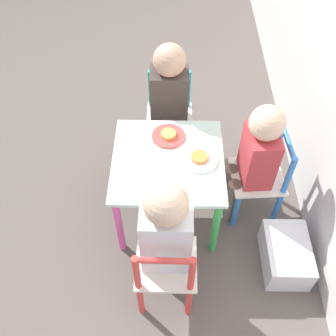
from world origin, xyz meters
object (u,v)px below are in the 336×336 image
Objects in this scene: chair_teal at (169,118)px; plate_left at (168,136)px; child_right at (165,233)px; kids_table at (168,169)px; child_back at (255,155)px; chair_blue at (261,178)px; chair_red at (165,270)px; child_left at (169,97)px; storage_bin at (286,255)px; plate_back at (199,158)px.

plate_left is at bearing -89.97° from chair_teal.
kids_table is at bearing -90.00° from child_right.
child_right reaches higher than child_back.
child_right reaches higher than chair_blue.
chair_red is 0.91m from child_left.
storage_bin is at bearing -163.11° from chair_red.
chair_blue is 1.00× the size of chair_red.
chair_teal and chair_blue have the same top height.
storage_bin is at bearing 62.41° from kids_table.
chair_red is 2.92× the size of plate_back.
child_back is 0.61m from child_right.
child_right is 0.71m from storage_bin.
plate_left is 0.82m from storage_bin.
chair_blue is 0.52m from plate_left.
kids_table is at bearing -90.00° from child_left.
chair_red is at bearing -47.42° from chair_blue.
plate_back is at bearing -87.66° from child_back.
plate_back is 0.59× the size of storage_bin.
child_right is at bearing -50.97° from chair_blue.
chair_red reaches higher than storage_bin.
storage_bin is (0.33, 0.17, -0.35)m from child_back.
plate_left is (-0.12, -0.41, 0.01)m from child_back.
child_right is 4.33× the size of plate_back.
plate_back is at bearing 45.00° from plate_left.
kids_table is 0.17m from plate_left.
child_back reaches higher than chair_blue.
kids_table is at bearing -90.00° from chair_red.
child_left is at bearing -160.42° from plate_back.
chair_blue is at bearing -38.75° from child_left.
child_left is 0.83m from child_right.
storage_bin is at bearing 55.02° from plate_back.
child_right reaches higher than storage_bin.
child_left is 0.27m from plate_left.
storage_bin is at bearing -51.08° from child_left.
child_back is at bearing 96.59° from plate_back.
storage_bin is at bearing -168.64° from child_right.
chair_blue is at bearing 76.72° from plate_left.
chair_blue is at bearing -136.12° from child_right.
plate_left is (-0.15, 0.00, 0.08)m from kids_table.
plate_left is at bearing -89.96° from child_left.
child_right reaches higher than kids_table.
storage_bin is (-0.17, 0.58, -0.17)m from chair_red.
plate_left is at bearing 180.00° from kids_table.
chair_blue is at bearing -162.43° from storage_bin.
chair_teal is at bearing -137.09° from chair_blue.
child_left is (-0.89, 0.00, 0.20)m from chair_red.
kids_table is 0.48m from chair_blue.
kids_table is 0.71m from storage_bin.
child_back is 4.05× the size of plate_back.
chair_teal is 2.92× the size of plate_back.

